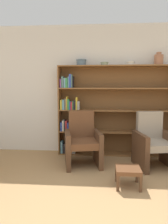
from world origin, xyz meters
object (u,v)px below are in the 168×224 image
object	(u,v)px
bowl_copper	(130,63)
footstool	(128,171)
bowl_sage	(81,62)
bowl_slate	(104,64)
armchair_leather	(83,142)
bookshelf	(107,112)
armchair_cushioned	(154,143)
vase_tall	(159,59)

from	to	relation	value
bowl_copper	footstool	bearing A→B (deg)	-97.00
bowl_sage	bowl_slate	bearing A→B (deg)	0.00
bowl_slate	bowl_copper	bearing A→B (deg)	0.00
bowl_copper	armchair_leather	distance (m)	1.88
bookshelf	footstool	size ratio (longest dim) A/B	6.95
bowl_copper	armchair_cushioned	distance (m)	1.67
bookshelf	armchair_cushioned	bearing A→B (deg)	-38.07
bookshelf	bowl_copper	size ratio (longest dim) A/B	13.81
bowl_sage	vase_tall	size ratio (longest dim) A/B	0.86
bowl_sage	armchair_cushioned	world-z (taller)	bowl_sage
armchair_cushioned	armchair_leather	bearing A→B (deg)	-11.30
bowl_sage	armchair_cushioned	xyz separation A→B (m)	(1.38, -0.64, -1.53)
bookshelf	bowl_sage	bearing A→B (deg)	-177.16
bowl_slate	vase_tall	world-z (taller)	vase_tall
vase_tall	bowl_copper	bearing A→B (deg)	180.00
bowl_sage	armchair_leather	xyz separation A→B (m)	(0.08, -0.64, -1.53)
bookshelf	armchair_cushioned	distance (m)	1.18
bowl_slate	footstool	distance (m)	2.29
bowl_sage	footstool	distance (m)	2.44
armchair_cushioned	bowl_copper	bearing A→B (deg)	-70.95
vase_tall	armchair_leather	size ratio (longest dim) A/B	0.26
vase_tall	footstool	xyz separation A→B (m)	(-0.75, -1.51, -1.76)
bowl_copper	footstool	size ratio (longest dim) A/B	0.50
bowl_copper	vase_tall	world-z (taller)	vase_tall
bowl_copper	armchair_leather	bearing A→B (deg)	-145.54
bowl_sage	armchair_cushioned	bearing A→B (deg)	-24.74
bowl_slate	armchair_cushioned	distance (m)	1.86
bowl_sage	armchair_leather	distance (m)	1.66
armchair_cushioned	footstool	xyz separation A→B (m)	(-0.56, -0.88, -0.19)
bowl_copper	vase_tall	distance (m)	0.56
bookshelf	armchair_leather	world-z (taller)	bookshelf
bowl_sage	footstool	size ratio (longest dim) A/B	0.62
bowl_sage	vase_tall	distance (m)	1.57
bowl_slate	armchair_cushioned	xyz separation A→B (m)	(0.90, -0.64, -1.50)
bowl_slate	armchair_leather	xyz separation A→B (m)	(-0.40, -0.64, -1.50)
armchair_leather	footstool	world-z (taller)	armchair_leather
armchair_leather	bowl_slate	bearing A→B (deg)	-133.80
vase_tall	armchair_leather	world-z (taller)	vase_tall
bowl_slate	armchair_cushioned	size ratio (longest dim) A/B	0.17
bookshelf	bowl_slate	world-z (taller)	bowl_slate
vase_tall	footstool	size ratio (longest dim) A/B	0.72
armchair_leather	footstool	distance (m)	1.16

